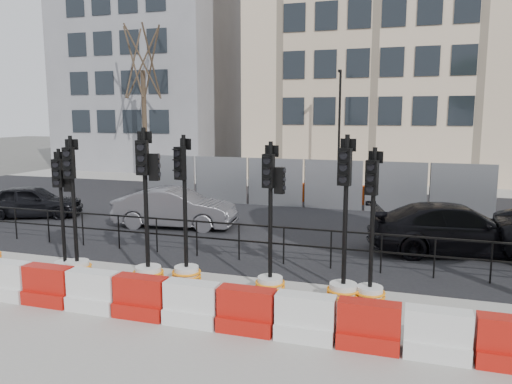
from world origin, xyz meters
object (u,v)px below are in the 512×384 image
(traffic_signal_d, at_px, (148,249))
(traffic_signal_h, at_px, (370,274))
(car_c, at_px, (456,229))
(car_a, at_px, (31,201))

(traffic_signal_d, bearing_deg, traffic_signal_h, -7.55)
(traffic_signal_h, bearing_deg, car_c, 83.19)
(car_a, bearing_deg, car_c, -115.13)
(traffic_signal_d, distance_m, traffic_signal_h, 4.84)
(traffic_signal_d, distance_m, car_a, 9.43)
(car_c, bearing_deg, traffic_signal_h, 142.79)
(traffic_signal_d, bearing_deg, car_a, 135.35)
(traffic_signal_d, relative_size, traffic_signal_h, 1.11)
(traffic_signal_h, height_order, car_a, traffic_signal_h)
(traffic_signal_d, bearing_deg, car_c, 24.72)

